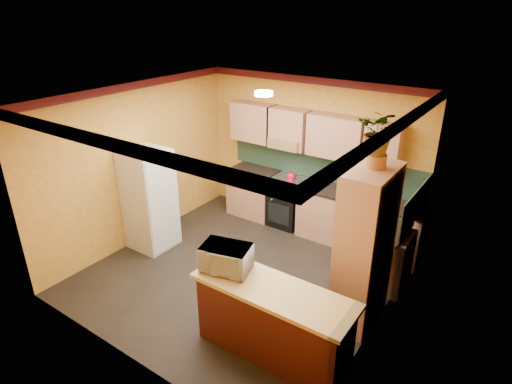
# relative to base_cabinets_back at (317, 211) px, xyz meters

# --- Properties ---
(room_shell) EXTENTS (4.24, 4.24, 2.72)m
(room_shell) POSITION_rel_base_cabinets_back_xyz_m (-0.34, -1.52, 1.65)
(room_shell) COLOR black
(room_shell) RESTS_ON ground
(base_cabinets_back) EXTENTS (3.65, 0.60, 0.88)m
(base_cabinets_back) POSITION_rel_base_cabinets_back_xyz_m (0.00, 0.00, 0.00)
(base_cabinets_back) COLOR tan
(base_cabinets_back) RESTS_ON ground
(countertop_back) EXTENTS (3.65, 0.62, 0.04)m
(countertop_back) POSITION_rel_base_cabinets_back_xyz_m (0.00, -0.00, 0.46)
(countertop_back) COLOR black
(countertop_back) RESTS_ON base_cabinets_back
(stove) EXTENTS (0.58, 0.58, 0.91)m
(stove) POSITION_rel_base_cabinets_back_xyz_m (-0.62, -0.00, 0.02)
(stove) COLOR black
(stove) RESTS_ON ground
(kettle) EXTENTS (0.20, 0.20, 0.18)m
(kettle) POSITION_rel_base_cabinets_back_xyz_m (-0.52, -0.05, 0.56)
(kettle) COLOR #AB0B27
(kettle) RESTS_ON stove
(sink) EXTENTS (0.48, 0.40, 0.03)m
(sink) POSITION_rel_base_cabinets_back_xyz_m (0.78, 0.00, 0.50)
(sink) COLOR silver
(sink) RESTS_ON countertop_back
(base_cabinets_right) EXTENTS (0.60, 0.80, 0.88)m
(base_cabinets_right) POSITION_rel_base_cabinets_back_xyz_m (1.44, -0.83, 0.00)
(base_cabinets_right) COLOR tan
(base_cabinets_right) RESTS_ON ground
(countertop_right) EXTENTS (0.62, 0.80, 0.04)m
(countertop_right) POSITION_rel_base_cabinets_back_xyz_m (1.44, -0.83, 0.46)
(countertop_right) COLOR black
(countertop_right) RESTS_ON base_cabinets_right
(fridge) EXTENTS (0.68, 0.66, 1.70)m
(fridge) POSITION_rel_base_cabinets_back_xyz_m (-2.11, -1.95, 0.41)
(fridge) COLOR silver
(fridge) RESTS_ON ground
(pantry) EXTENTS (0.48, 0.90, 2.10)m
(pantry) POSITION_rel_base_cabinets_back_xyz_m (1.49, -1.71, 0.61)
(pantry) COLOR tan
(pantry) RESTS_ON ground
(fern_pot) EXTENTS (0.22, 0.22, 0.16)m
(fern_pot) POSITION_rel_base_cabinets_back_xyz_m (1.49, -1.66, 1.74)
(fern_pot) COLOR #A05A26
(fern_pot) RESTS_ON pantry
(fern) EXTENTS (0.47, 0.41, 0.52)m
(fern) POSITION_rel_base_cabinets_back_xyz_m (1.49, -1.66, 2.08)
(fern) COLOR tan
(fern) RESTS_ON fern_pot
(breakfast_bar) EXTENTS (1.80, 0.55, 0.88)m
(breakfast_bar) POSITION_rel_base_cabinets_back_xyz_m (0.91, -2.89, 0.00)
(breakfast_bar) COLOR #471010
(breakfast_bar) RESTS_ON ground
(bar_top) EXTENTS (1.90, 0.65, 0.05)m
(bar_top) POSITION_rel_base_cabinets_back_xyz_m (0.91, -2.89, 0.47)
(bar_top) COLOR tan
(bar_top) RESTS_ON breakfast_bar
(microwave) EXTENTS (0.65, 0.52, 0.32)m
(microwave) POSITION_rel_base_cabinets_back_xyz_m (0.25, -2.89, 0.65)
(microwave) COLOR silver
(microwave) RESTS_ON bar_top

